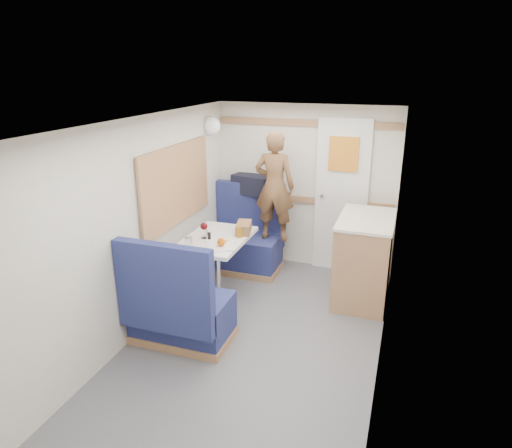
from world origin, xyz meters
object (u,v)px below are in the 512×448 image
(dome_light, at_px, (212,126))
(orange_fruit, at_px, (221,242))
(duffel_bag, at_px, (252,185))
(tray, at_px, (220,245))
(salt_grinder, at_px, (207,232))
(bread_loaf, at_px, (244,228))
(person, at_px, (274,186))
(bench_far, at_px, (245,246))
(bench_near, at_px, (179,313))
(beer_glass, at_px, (239,232))
(dinette_table, at_px, (216,251))
(wine_glass, at_px, (204,227))
(pepper_grinder, at_px, (209,237))
(tumbler_left, at_px, (189,243))
(galley_counter, at_px, (363,258))
(cheese_block, at_px, (223,240))

(dome_light, height_order, orange_fruit, dome_light)
(duffel_bag, height_order, tray, duffel_bag)
(salt_grinder, relative_size, bread_loaf, 0.31)
(person, xyz_separation_m, salt_grinder, (-0.49, -0.82, -0.33))
(bench_far, xyz_separation_m, duffel_bag, (0.01, 0.26, 0.72))
(dome_light, xyz_separation_m, salt_grinder, (0.28, -0.82, -0.99))
(duffel_bag, bearing_deg, tray, -71.42)
(bench_near, height_order, beer_glass, bench_near)
(bench_far, height_order, bread_loaf, bench_far)
(bench_far, bearing_deg, beer_glass, -73.75)
(dinette_table, xyz_separation_m, duffel_bag, (0.01, 1.12, 0.45))
(wine_glass, bearing_deg, bench_near, -82.53)
(dinette_table, relative_size, salt_grinder, 11.21)
(person, bearing_deg, bread_loaf, 74.28)
(pepper_grinder, bearing_deg, dinette_table, 76.74)
(dome_light, distance_m, duffel_bag, 0.88)
(wine_glass, distance_m, pepper_grinder, 0.12)
(beer_glass, xyz_separation_m, bread_loaf, (-0.00, 0.14, 0.00))
(tumbler_left, bearing_deg, tray, 34.31)
(person, xyz_separation_m, duffel_bag, (-0.37, 0.27, -0.07))
(galley_counter, distance_m, person, 1.29)
(tray, bearing_deg, wine_glass, 149.61)
(bench_near, height_order, pepper_grinder, bench_near)
(orange_fruit, xyz_separation_m, cheese_block, (-0.02, 0.11, -0.02))
(bench_far, relative_size, tumbler_left, 8.96)
(bench_near, xyz_separation_m, wine_glass, (-0.11, 0.81, 0.54))
(orange_fruit, distance_m, pepper_grinder, 0.23)
(galley_counter, xyz_separation_m, wine_glass, (-1.57, -0.61, 0.38))
(bench_far, xyz_separation_m, tumbler_left, (-0.12, -1.24, 0.48))
(wine_glass, bearing_deg, galley_counter, 21.05)
(galley_counter, xyz_separation_m, pepper_grinder, (-1.49, -0.66, 0.30))
(dinette_table, bearing_deg, person, 65.86)
(dome_light, xyz_separation_m, orange_fruit, (0.55, -1.09, -0.97))
(dinette_table, bearing_deg, wine_glass, -152.24)
(bench_near, height_order, wine_glass, bench_near)
(salt_grinder, height_order, bread_loaf, bread_loaf)
(tray, xyz_separation_m, beer_glass, (0.09, 0.29, 0.04))
(beer_glass, bearing_deg, person, 78.44)
(cheese_block, bearing_deg, pepper_grinder, 172.73)
(duffel_bag, relative_size, cheese_block, 5.32)
(cheese_block, xyz_separation_m, tumbler_left, (-0.26, -0.24, 0.02))
(duffel_bag, bearing_deg, dinette_table, -77.30)
(dome_light, relative_size, tumbler_left, 1.71)
(tumbler_left, xyz_separation_m, salt_grinder, (0.01, 0.40, -0.02))
(bench_far, height_order, galley_counter, bench_far)
(tumbler_left, bearing_deg, bench_near, -75.75)
(galley_counter, distance_m, beer_glass, 1.36)
(orange_fruit, distance_m, tumbler_left, 0.31)
(dinette_table, distance_m, bench_far, 0.90)
(bench_far, relative_size, orange_fruit, 13.24)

